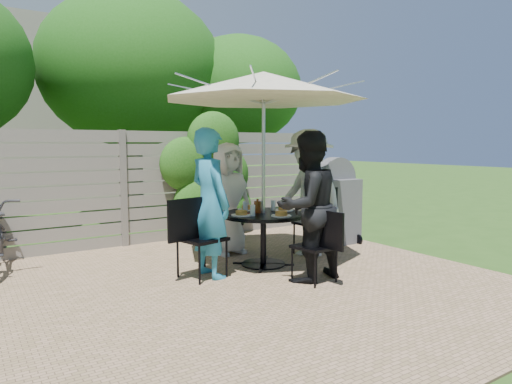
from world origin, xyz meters
TOP-DOWN VIEW (x-y plane):
  - backyard_envelope at (0.09, 10.29)m, footprint 60.00×60.00m
  - patio_table at (1.21, 0.85)m, footprint 1.19×1.19m
  - umbrella at (1.21, 0.85)m, footprint 2.85×2.85m
  - chair_back at (1.12, 1.81)m, footprint 0.46×0.67m
  - person_back at (1.13, 1.68)m, footprint 0.85×0.59m
  - chair_left at (0.24, 0.76)m, footprint 0.76×0.58m
  - person_left at (0.38, 0.78)m, footprint 0.49×0.70m
  - chair_front at (1.29, -0.11)m, footprint 0.47×0.66m
  - person_front at (1.28, 0.02)m, footprint 0.92×0.75m
  - chair_right at (2.17, 0.93)m, footprint 0.72×0.50m
  - person_right at (2.03, 0.92)m, footprint 0.78×1.24m
  - plate_back at (1.17, 1.21)m, footprint 0.26×0.26m
  - plate_left at (0.85, 0.82)m, footprint 0.26×0.26m
  - plate_front at (1.24, 0.49)m, footprint 0.26×0.26m
  - plate_right at (1.56, 0.88)m, footprint 0.26×0.26m
  - glass_back at (1.08, 1.10)m, footprint 0.07×0.07m
  - glass_left at (0.96, 0.72)m, footprint 0.07×0.07m
  - glass_right at (1.46, 0.98)m, footprint 0.07×0.07m
  - syrup_jug at (1.14, 0.89)m, footprint 0.09×0.09m
  - coffee_cup at (1.29, 1.08)m, footprint 0.08×0.08m
  - bbq_grill at (2.95, 1.35)m, footprint 0.70×0.53m

SIDE VIEW (x-z plane):
  - chair_front at x=1.29m, z-range -0.17..0.71m
  - chair_back at x=1.12m, z-range -0.18..0.73m
  - chair_right at x=2.17m, z-range -0.20..0.79m
  - chair_left at x=0.24m, z-range -0.20..0.80m
  - patio_table at x=1.21m, z-range 0.14..0.86m
  - bbq_grill at x=2.95m, z-range -0.06..1.35m
  - plate_back at x=1.17m, z-range 0.71..0.77m
  - plate_left at x=0.85m, z-range 0.71..0.77m
  - plate_front at x=1.24m, z-range 0.71..0.77m
  - plate_right at x=1.56m, z-range 0.71..0.77m
  - coffee_cup at x=1.29m, z-range 0.72..0.84m
  - glass_back at x=1.08m, z-range 0.72..0.86m
  - glass_left at x=0.96m, z-range 0.72..0.86m
  - glass_right at x=1.46m, z-range 0.72..0.86m
  - syrup_jug at x=1.14m, z-range 0.72..0.88m
  - person_back at x=1.13m, z-range 0.00..1.65m
  - person_front at x=1.28m, z-range 0.00..1.78m
  - person_left at x=0.38m, z-range 0.00..1.82m
  - person_right at x=2.03m, z-range 0.00..1.84m
  - umbrella at x=1.21m, z-range 1.09..3.64m
  - backyard_envelope at x=0.09m, z-range 0.11..5.11m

